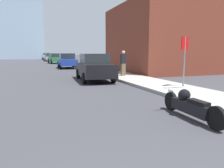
{
  "coord_description": "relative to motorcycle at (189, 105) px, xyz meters",
  "views": [
    {
      "loc": [
        -0.71,
        -0.05,
        1.74
      ],
      "look_at": [
        1.39,
        5.65,
        0.87
      ],
      "focal_mm": 35.0,
      "sensor_mm": 36.0,
      "label": 1
    }
  ],
  "objects": [
    {
      "name": "sidewalk",
      "position": [
        2.27,
        35.44,
        -0.29
      ],
      "size": [
        2.44,
        240.0,
        0.15
      ],
      "color": "gray",
      "rests_on": "ground_plane"
    },
    {
      "name": "brick_storefront",
      "position": [
        9.1,
        13.36,
        2.64
      ],
      "size": [
        10.8,
        9.29,
        6.02
      ],
      "color": "brown",
      "rests_on": "ground_plane"
    },
    {
      "name": "motorcycle",
      "position": [
        0.0,
        0.0,
        0.0
      ],
      "size": [
        0.62,
        2.4,
        0.76
      ],
      "rotation": [
        0.0,
        0.0,
        -0.05
      ],
      "color": "black",
      "rests_on": "ground_plane"
    },
    {
      "name": "parked_car_black",
      "position": [
        -0.18,
        8.76,
        0.48
      ],
      "size": [
        2.16,
        4.69,
        1.7
      ],
      "rotation": [
        0.0,
        0.0,
        -0.08
      ],
      "color": "black",
      "rests_on": "ground_plane"
    },
    {
      "name": "parked_car_blue",
      "position": [
        -0.05,
        20.71,
        0.49
      ],
      "size": [
        2.07,
        4.38,
        1.69
      ],
      "rotation": [
        0.0,
        0.0,
        -0.04
      ],
      "color": "#1E3899",
      "rests_on": "ground_plane"
    },
    {
      "name": "parked_car_green",
      "position": [
        -0.21,
        33.04,
        0.47
      ],
      "size": [
        2.11,
        4.51,
        1.67
      ],
      "rotation": [
        0.0,
        0.0,
        0.1
      ],
      "color": "#1E6B33",
      "rests_on": "ground_plane"
    },
    {
      "name": "parked_car_silver",
      "position": [
        -0.28,
        43.82,
        0.45
      ],
      "size": [
        2.21,
        4.39,
        1.66
      ],
      "rotation": [
        0.0,
        0.0,
        0.09
      ],
      "color": "#BCBCC1",
      "rests_on": "ground_plane"
    },
    {
      "name": "parked_car_white",
      "position": [
        -0.12,
        55.28,
        0.51
      ],
      "size": [
        2.2,
        4.58,
        1.73
      ],
      "rotation": [
        0.0,
        0.0,
        0.06
      ],
      "color": "silver",
      "rests_on": "ground_plane"
    },
    {
      "name": "stop_sign",
      "position": [
        2.85,
        3.88,
        1.37
      ],
      "size": [
        0.57,
        0.26,
        2.34
      ],
      "color": "slate",
      "rests_on": "sidewalk"
    },
    {
      "name": "pedestrian",
      "position": [
        2.18,
        9.59,
        0.69
      ],
      "size": [
        0.36,
        0.25,
        1.75
      ],
      "color": "brown",
      "rests_on": "sidewalk"
    }
  ]
}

